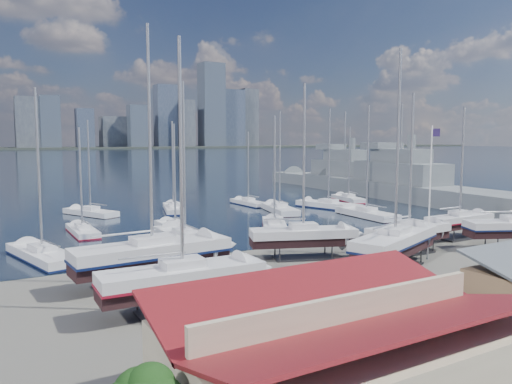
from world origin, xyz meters
TOP-DOWN VIEW (x-y plane):
  - ground at (0.00, -10.00)m, footprint 1400.00×1400.00m
  - water at (0.00, 300.00)m, footprint 1400.00×600.00m
  - far_shore at (0.00, 560.00)m, footprint 1400.00×80.00m
  - shed_red at (-18.00, -26.00)m, footprint 14.70×9.45m
  - sailboat_cradle_0 at (-19.49, -6.07)m, footprint 11.85×4.02m
  - sailboat_cradle_1 at (-19.81, -12.85)m, footprint 10.35×3.15m
  - sailboat_cradle_2 at (-5.40, -5.22)m, footprint 9.71×5.76m
  - sailboat_cradle_3 at (-0.86, -11.78)m, footprint 11.40×6.98m
  - sailboat_cradle_4 at (4.19, -8.57)m, footprint 9.07×2.92m
  - sailboat_cradle_6 at (14.23, -6.26)m, footprint 8.58×2.56m
  - sailboat_moored_0 at (-25.64, 5.55)m, footprint 5.27×10.87m
  - sailboat_moored_1 at (-20.20, 16.30)m, footprint 2.35×8.33m
  - sailboat_moored_2 at (-16.49, 30.06)m, footprint 6.24×9.38m
  - sailboat_moored_3 at (-12.02, 6.19)m, footprint 3.37×11.47m
  - sailboat_moored_4 at (-10.50, 12.96)m, footprint 2.52×8.59m
  - sailboat_moored_5 at (-5.06, 28.10)m, footprint 5.04×9.59m
  - sailboat_moored_6 at (0.08, 8.35)m, footprint 6.80×9.39m
  - sailboat_moored_7 at (7.99, 19.57)m, footprint 5.27×10.52m
  - sailboat_moored_8 at (7.95, 28.83)m, footprint 2.63×8.35m
  - sailboat_moored_9 at (15.72, 9.73)m, footprint 3.62×10.64m
  - sailboat_moored_10 at (16.75, 19.32)m, footprint 5.90×11.08m
  - sailboat_moored_11 at (25.41, 24.79)m, footprint 4.63×9.27m
  - naval_ship_east at (36.18, 23.60)m, footprint 13.42×53.85m
  - naval_ship_west at (39.46, 42.89)m, footprint 8.69×45.19m
  - car_a at (-5.69, -20.56)m, footprint 2.60×4.18m
  - car_b at (-8.06, -20.30)m, footprint 4.86×3.06m
  - flagpole at (4.13, -10.93)m, footprint 1.04×0.12m

SIDE VIEW (x-z plane):
  - water at x=0.00m, z-range -0.35..0.05m
  - ground at x=0.00m, z-range 0.00..0.00m
  - sailboat_moored_6 at x=0.08m, z-range -6.64..7.26m
  - sailboat_moored_5 at x=-5.06m, z-range -6.60..7.21m
  - sailboat_moored_11 at x=25.41m, z-range -6.37..6.99m
  - sailboat_moored_0 at x=-25.64m, z-range -7.52..8.14m
  - sailboat_moored_10 at x=16.75m, z-range -7.67..8.28m
  - sailboat_moored_1 at x=-20.20m, z-range -5.91..6.53m
  - sailboat_moored_8 at x=7.95m, z-range -5.87..6.49m
  - sailboat_moored_3 at x=-12.02m, z-range -8.23..8.85m
  - sailboat_moored_7 at x=7.99m, z-range -7.33..7.97m
  - sailboat_moored_9 at x=15.72m, z-range -7.58..8.23m
  - sailboat_moored_2 at x=-16.49m, z-range -6.60..7.24m
  - sailboat_moored_4 at x=-10.50m, z-range -6.13..6.78m
  - car_a at x=-5.69m, z-range 0.00..1.33m
  - car_b at x=-8.06m, z-range 0.00..1.51m
  - far_shore at x=0.00m, z-range 0.00..2.20m
  - naval_ship_west at x=39.46m, z-range -7.36..10.69m
  - naval_ship_east at x=36.18m, z-range -7.72..11.07m
  - sailboat_cradle_6 at x=14.23m, z-range -5.01..8.95m
  - sailboat_cradle_4 at x=4.19m, z-range -5.36..9.38m
  - sailboat_cradle_2 at x=-5.40m, z-range -5.64..9.73m
  - sailboat_cradle_1 at x=-19.81m, z-range -6.18..10.38m
  - sailboat_cradle_3 at x=-0.86m, z-range -6.69..11.01m
  - sailboat_cradle_0 at x=-19.49m, z-range -7.11..11.53m
  - shed_red at x=-18.00m, z-range 0.07..4.57m
  - flagpole at x=4.13m, z-range 0.88..12.63m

